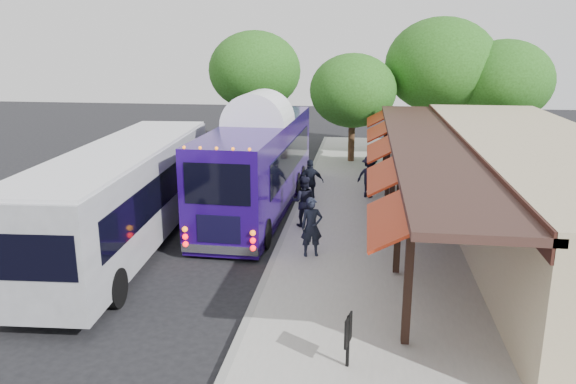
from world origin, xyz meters
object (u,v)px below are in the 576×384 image
at_px(coach_bus, 259,160).
at_px(ped_a, 312,227).
at_px(city_bus, 124,193).
at_px(sign_board, 348,333).
at_px(ped_b, 303,201).
at_px(ped_c, 310,182).
at_px(ped_d, 369,177).

relative_size(coach_bus, ped_a, 6.39).
height_order(city_bus, sign_board, city_bus).
relative_size(city_bus, ped_a, 6.76).
relative_size(ped_b, ped_c, 1.00).
height_order(city_bus, ped_c, city_bus).
height_order(city_bus, ped_a, city_bus).
bearing_deg(sign_board, coach_bus, 121.45).
xyz_separation_m(ped_c, sign_board, (1.94, -11.98, -0.16)).
xyz_separation_m(coach_bus, ped_d, (4.46, 1.85, -0.99)).
distance_m(ped_d, sign_board, 13.35).
height_order(ped_c, sign_board, ped_c).
bearing_deg(ped_a, ped_c, 79.83).
xyz_separation_m(city_bus, ped_b, (5.68, 2.53, -0.79)).
xyz_separation_m(city_bus, sign_board, (7.59, -6.54, -0.95)).
bearing_deg(ped_b, sign_board, 100.06).
height_order(coach_bus, sign_board, coach_bus).
xyz_separation_m(ped_a, ped_d, (1.81, 7.19, -0.03)).
distance_m(ped_a, ped_c, 5.86).
relative_size(coach_bus, ped_c, 6.45).
bearing_deg(sign_board, ped_c, 111.49).
bearing_deg(sign_board, ped_a, 114.55).
relative_size(ped_b, sign_board, 1.63).
xyz_separation_m(coach_bus, ped_b, (2.08, -2.42, -0.97)).
bearing_deg(city_bus, coach_bus, 50.47).
bearing_deg(city_bus, ped_b, 20.50).
height_order(ped_b, sign_board, ped_b).
bearing_deg(sign_board, city_bus, 151.55).
relative_size(coach_bus, city_bus, 0.95).
xyz_separation_m(ped_d, sign_board, (-0.47, -13.34, -0.14)).
bearing_deg(ped_c, ped_b, 78.38).
bearing_deg(ped_a, sign_board, -93.83).
bearing_deg(ped_b, ped_c, -91.26).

